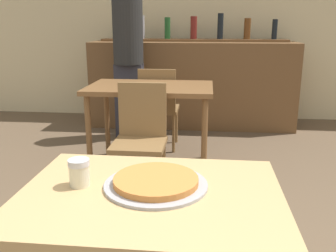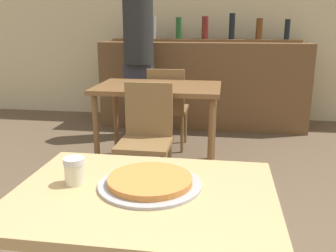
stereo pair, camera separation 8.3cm
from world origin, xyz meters
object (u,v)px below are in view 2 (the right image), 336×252
Objects in this scene: pizza_tray at (150,182)px; cheese_shaker at (74,171)px; chair_far_side_back at (167,104)px; chair_far_side_front at (146,132)px; person_standing at (139,53)px.

pizza_tray is 3.75× the size of cheese_shaker.
chair_far_side_front is at bearing 90.00° from chair_far_side_back.
chair_far_side_back reaches higher than pizza_tray.
person_standing is at bearing -47.91° from chair_far_side_back.
chair_far_side_front reaches higher than cheese_shaker.
person_standing reaches higher than cheese_shaker.
chair_far_side_back is at bearing 97.36° from pizza_tray.
pizza_tray is at bearing -77.42° from chair_far_side_front.
cheese_shaker is at bearing -175.41° from pizza_tray.
person_standing reaches higher than chair_far_side_front.
cheese_shaker is 0.06× the size of person_standing.
pizza_tray is at bearing -76.22° from person_standing.
cheese_shaker reaches higher than pizza_tray.
person_standing is (-0.43, 2.97, 0.21)m from cheese_shaker.
chair_far_side_front is at bearing 102.58° from pizza_tray.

